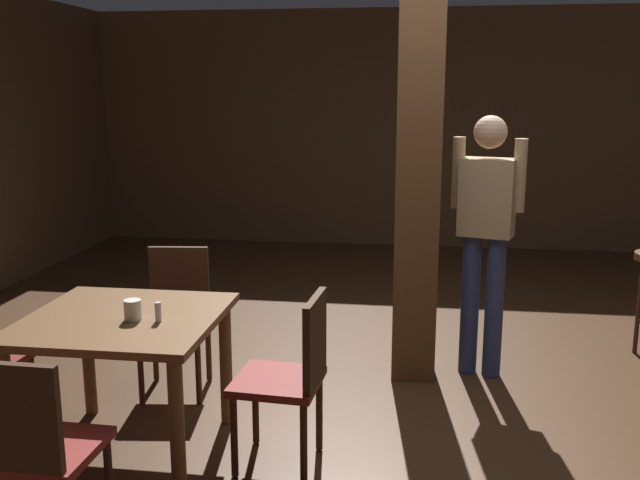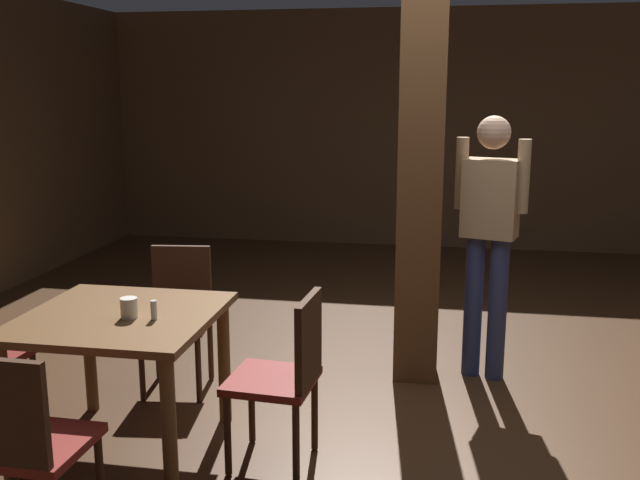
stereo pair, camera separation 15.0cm
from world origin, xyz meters
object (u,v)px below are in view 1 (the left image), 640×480
chair_north (177,312)px  napkin_cup (133,310)px  chair_south (34,446)px  salt_shaker (158,312)px  chair_east (292,372)px  dining_table (124,339)px  standing_person (486,228)px

chair_north → napkin_cup: (0.10, -0.90, 0.30)m
chair_north → chair_south: bearing=-89.3°
salt_shaker → chair_south: bearing=-104.5°
chair_north → napkin_cup: size_ratio=8.60×
napkin_cup → chair_east: bearing=3.6°
dining_table → standing_person: standing_person is taller
chair_east → chair_north: same height
chair_south → chair_east: 1.24m
salt_shaker → standing_person: bearing=39.8°
dining_table → chair_south: 0.90m
chair_south → napkin_cup: chair_south is taller
dining_table → chair_east: 0.88m
chair_east → chair_south: bearing=-134.7°
chair_east → dining_table: bearing=179.5°
chair_east → chair_north: 1.24m
chair_south → chair_east: (0.87, 0.88, 0.00)m
chair_north → chair_east: bearing=-43.7°
chair_south → standing_person: (1.90, 2.24, 0.50)m
chair_east → salt_shaker: bearing=-175.2°
napkin_cup → standing_person: bearing=37.6°
dining_table → salt_shaker: size_ratio=9.78×
chair_south → napkin_cup: (0.08, 0.83, 0.30)m
napkin_cup → salt_shaker: (0.13, -0.01, -0.00)m
chair_north → standing_person: bearing=14.6°
chair_east → salt_shaker: (-0.66, -0.05, 0.30)m
napkin_cup → standing_person: size_ratio=0.06×
napkin_cup → salt_shaker: bearing=-2.3°
chair_south → napkin_cup: 0.89m
napkin_cup → standing_person: 2.31m
dining_table → salt_shaker: 0.28m
chair_east → standing_person: standing_person is taller
standing_person → chair_south: bearing=-130.4°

